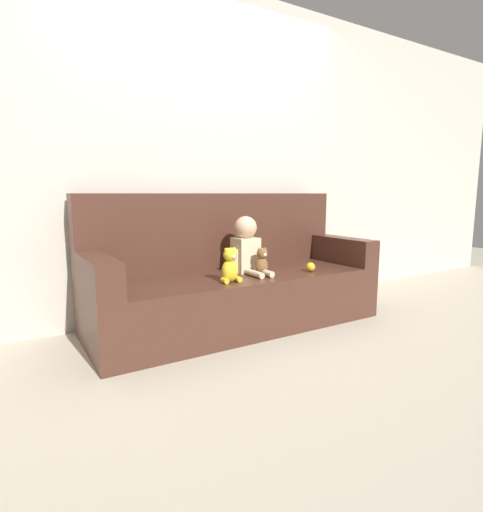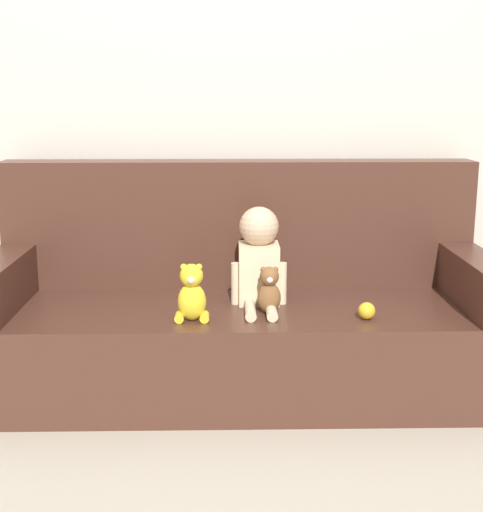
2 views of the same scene
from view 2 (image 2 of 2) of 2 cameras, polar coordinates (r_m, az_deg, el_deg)
ground_plane at (r=3.23m, az=-0.15°, el=-10.56°), size 12.00×12.00×0.00m
wall_back at (r=3.45m, az=-0.32°, el=13.10°), size 8.00×0.05×2.60m
couch at (r=3.19m, az=-0.18°, el=-4.54°), size 2.17×0.80×0.99m
person_baby at (r=3.05m, az=1.40°, el=-0.26°), size 0.24×0.37×0.42m
teddy_bear_brown at (r=2.92m, az=2.23°, el=-2.76°), size 0.10×0.09×0.20m
plush_toy_side at (r=2.84m, az=-4.00°, el=-3.05°), size 0.14×0.11×0.23m
toy_ball at (r=2.91m, az=9.98°, el=-4.34°), size 0.07×0.07×0.07m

